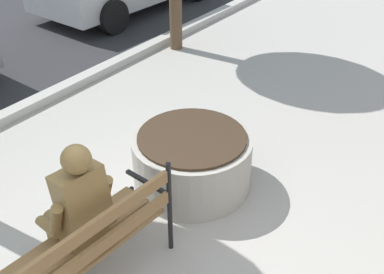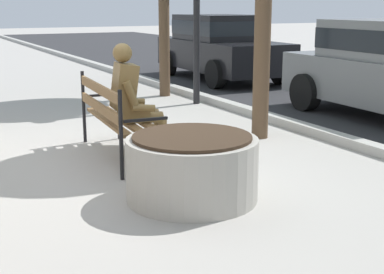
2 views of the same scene
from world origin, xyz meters
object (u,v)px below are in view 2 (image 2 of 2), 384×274
Objects in this scene: bronze_statue_seated at (137,104)px; park_bench at (113,113)px; parked_car_black at (220,45)px; concrete_planter at (192,168)px.

park_bench is at bearing -139.48° from bronze_statue_seated.
parked_car_black is at bearing 139.68° from park_bench.
parked_car_black is (-5.84, 4.54, 0.17)m from bronze_statue_seated.
bronze_statue_seated is 7.40m from parked_car_black.
bronze_statue_seated reaches higher than park_bench.
concrete_planter is at bearing -2.14° from bronze_statue_seated.
parked_car_black reaches higher than concrete_planter.
parked_car_black reaches higher than bronze_statue_seated.
parked_car_black reaches higher than park_bench.
parked_car_black is (-5.60, 4.75, 0.30)m from park_bench.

